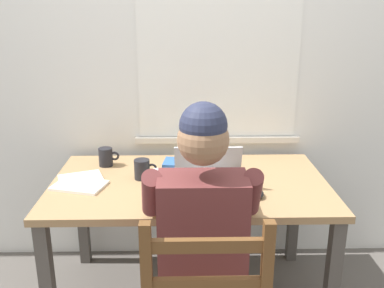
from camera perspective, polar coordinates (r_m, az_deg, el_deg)
back_wall at (r=2.56m, az=-0.48°, el=11.77°), size 6.00×0.08×2.60m
desk at (r=2.27m, az=-0.34°, el=-6.95°), size 1.43×0.82×0.70m
seated_person at (r=1.80m, az=1.23°, el=-11.36°), size 0.50×0.60×1.25m
laptop at (r=2.06m, az=2.26°, el=-5.46°), size 0.33×0.31×0.23m
computer_mouse at (r=2.08m, az=8.70°, el=-6.50°), size 0.06×0.10×0.03m
coffee_mug_white at (r=2.15m, az=-4.54°, el=-4.64°), size 0.11×0.07×0.09m
coffee_mug_dark at (r=2.26m, az=-6.62°, el=-3.36°), size 0.12×0.08×0.10m
coffee_mug_spare at (r=2.48m, az=-11.38°, el=-1.70°), size 0.12×0.08×0.10m
book_stack_main at (r=2.35m, az=-1.36°, el=-2.98°), size 0.22×0.16×0.06m
paper_pile_near_laptop at (r=2.24m, az=-14.77°, el=-5.37°), size 0.29×0.23×0.01m
paper_pile_back_corner at (r=2.32m, az=-14.61°, el=-4.52°), size 0.26×0.23×0.02m
paper_pile_side at (r=2.22m, az=0.10°, el=-4.98°), size 0.28×0.25×0.01m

